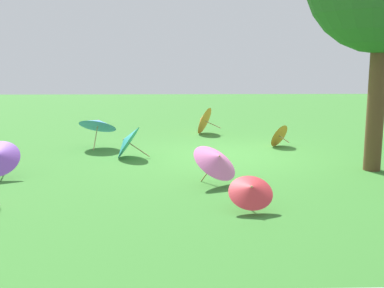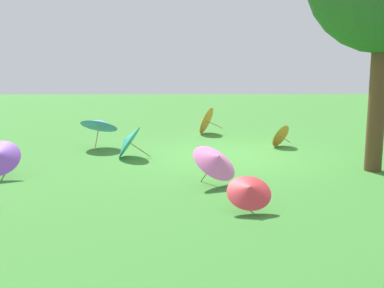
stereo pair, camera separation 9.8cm
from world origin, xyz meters
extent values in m
plane|color=#387A2D|center=(0.00, 0.00, 0.00)|extent=(40.00, 40.00, 0.00)
cylinder|color=brown|center=(-2.70, 1.45, 1.45)|extent=(0.33, 0.33, 2.89)
cylinder|color=tan|center=(0.67, 2.37, 0.20)|extent=(0.25, 0.23, 0.40)
cone|color=pink|center=(0.51, 2.51, 0.46)|extent=(1.14, 1.15, 0.66)
sphere|color=tan|center=(0.47, 2.54, 0.53)|extent=(0.06, 0.06, 0.05)
cylinder|color=tan|center=(2.08, 0.16, 0.20)|extent=(0.48, 0.07, 0.33)
cone|color=teal|center=(2.37, 0.13, 0.39)|extent=(0.67, 0.90, 0.78)
sphere|color=tan|center=(2.43, 0.12, 0.43)|extent=(0.05, 0.04, 0.05)
cylinder|color=tan|center=(-1.47, -1.06, 0.21)|extent=(0.23, 0.23, 0.16)
cone|color=orange|center=(-1.33, -1.20, 0.31)|extent=(0.70, 0.70, 0.61)
sphere|color=tan|center=(-1.30, -1.24, 0.33)|extent=(0.06, 0.06, 0.05)
cylinder|color=tan|center=(4.57, 1.77, 0.19)|extent=(0.05, 0.37, 0.39)
cylinder|color=tan|center=(0.18, -3.26, 0.30)|extent=(0.48, 0.22, 0.22)
cone|color=orange|center=(0.47, -3.39, 0.42)|extent=(0.73, 0.95, 0.84)
sphere|color=tan|center=(0.53, -3.41, 0.45)|extent=(0.06, 0.05, 0.05)
cylinder|color=tan|center=(0.15, 3.92, 0.15)|extent=(0.03, 0.22, 0.29)
cone|color=#D8383F|center=(0.15, 4.06, 0.34)|extent=(0.66, 0.62, 0.49)
sphere|color=tan|center=(0.14, 4.10, 0.40)|extent=(0.04, 0.05, 0.05)
cylinder|color=tan|center=(3.24, -0.91, 0.28)|extent=(0.10, 0.28, 0.56)
cone|color=#4C8CE5|center=(3.19, -1.07, 0.63)|extent=(1.14, 1.13, 0.55)
sphere|color=tan|center=(3.18, -1.10, 0.71)|extent=(0.05, 0.06, 0.05)
camera|label=1|loc=(1.18, 10.60, 2.18)|focal=44.13mm
camera|label=2|loc=(1.08, 10.60, 2.18)|focal=44.13mm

